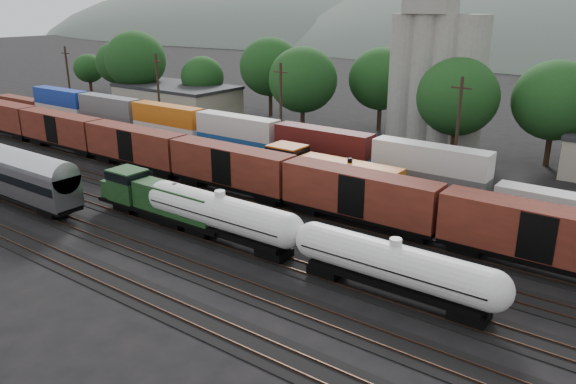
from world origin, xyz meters
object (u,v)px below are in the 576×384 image
Objects in this scene: grain_silo at (435,67)px; orange_locomotive at (323,173)px; green_locomotive at (155,198)px; tank_car_a at (221,214)px.

orange_locomotive is at bearing -91.71° from grain_silo.
tank_car_a reaches higher than green_locomotive.
tank_car_a is at bearing -91.78° from grain_silo.
grain_silo is (9.44, 41.00, 8.90)m from green_locomotive.
green_locomotive is 0.53× the size of grain_silo.
green_locomotive is at bearing -102.96° from grain_silo.
green_locomotive is 17.32m from orange_locomotive.
tank_car_a is (8.16, 0.00, 0.23)m from green_locomotive.
green_locomotive is 0.93× the size of tank_car_a.
green_locomotive is at bearing -120.00° from orange_locomotive.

